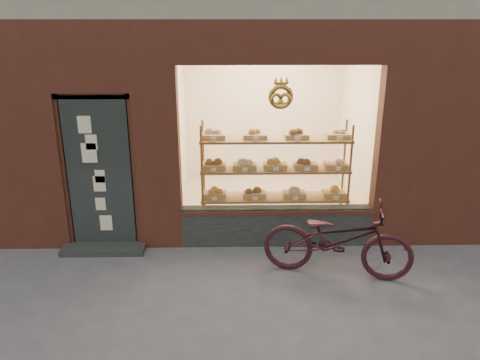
{
  "coord_description": "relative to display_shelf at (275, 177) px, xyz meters",
  "views": [
    {
      "loc": [
        -0.2,
        -4.05,
        3.08
      ],
      "look_at": [
        -0.08,
        2.0,
        1.02
      ],
      "focal_mm": 35.0,
      "sensor_mm": 36.0,
      "label": 1
    }
  ],
  "objects": [
    {
      "name": "ground",
      "position": [
        -0.45,
        -2.55,
        -0.87
      ],
      "size": [
        90.0,
        90.0,
        0.0
      ],
      "primitive_type": "plane",
      "color": "#4C4C50"
    },
    {
      "name": "bicycle",
      "position": [
        0.68,
        -1.33,
        -0.38
      ],
      "size": [
        1.96,
        1.07,
        0.98
      ],
      "primitive_type": "imported",
      "rotation": [
        0.0,
        0.0,
        1.33
      ],
      "color": "black",
      "rests_on": "ground"
    },
    {
      "name": "display_shelf",
      "position": [
        0.0,
        0.0,
        0.0
      ],
      "size": [
        2.2,
        0.45,
        1.7
      ],
      "color": "brown",
      "rests_on": "ground"
    }
  ]
}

